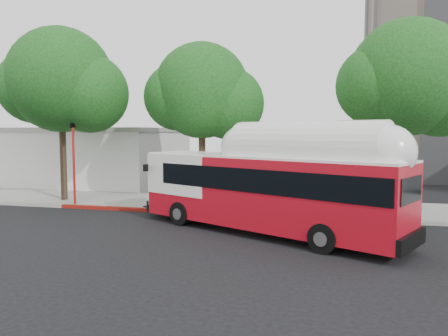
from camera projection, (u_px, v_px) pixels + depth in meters
The scene contains 10 objects.
ground at pixel (183, 233), 17.26m from camera, with size 120.00×120.00×0.00m, color black.
sidewalk at pixel (223, 204), 23.54m from camera, with size 60.00×5.00×0.15m, color gray.
curb_strip at pixel (210, 213), 21.02m from camera, with size 60.00×0.30×0.15m, color gray.
red_curb_segment at pixel (152, 210), 21.74m from camera, with size 10.00×0.32×0.16m, color maroon.
street_tree_left at pixel (69, 84), 24.11m from camera, with size 6.67×5.80×9.74m.
street_tree_mid at pixel (210, 95), 22.76m from camera, with size 5.75×5.00×8.62m.
street_tree_right at pixel (417, 82), 20.15m from camera, with size 6.21×5.40×9.18m.
low_commercial_bldg at pixel (72, 155), 33.96m from camera, with size 16.20×10.20×4.25m.
transit_bus at pixel (266, 192), 16.96m from camera, with size 11.53×7.08×3.51m.
signal_pole at pixel (74, 164), 22.97m from camera, with size 0.13×0.42×4.43m.
Camera 1 is at (5.64, -16.10, 4.00)m, focal length 35.00 mm.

